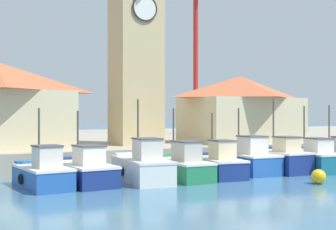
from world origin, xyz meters
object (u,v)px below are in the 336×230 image
Objects in this scene: fishing_boat_center at (217,164)px; fishing_boat_left_outer at (83,170)px; clock_tower at (136,43)px; fishing_boat_far_left at (43,173)px; warehouse_right at (240,108)px; fishing_boat_left_inner at (142,167)px; port_crane_near at (195,65)px; fishing_boat_mid_right at (245,160)px; mooring_buoy at (319,177)px; fishing_boat_mid_left at (179,166)px; fishing_boat_right_inner at (279,159)px; fishing_boat_right_outer at (310,159)px.

fishing_boat_left_outer is at bearing 174.40° from fishing_boat_center.
fishing_boat_center is 0.30× the size of clock_tower.
warehouse_right is at bearing 25.44° from fishing_boat_far_left.
fishing_boat_center is at bearing -83.03° from clock_tower.
fishing_boat_left_inner is 0.25× the size of port_crane_near.
fishing_boat_mid_right is 5.50m from mooring_buoy.
fishing_boat_far_left is 33.16m from port_crane_near.
fishing_boat_left_inner is 0.33× the size of clock_tower.
fishing_boat_far_left is 13.72m from mooring_buoy.
clock_tower is (6.43, 8.51, 8.08)m from fishing_boat_left_outer.
port_crane_near reaches higher than warehouse_right.
fishing_boat_far_left is at bearing 178.61° from fishing_boat_left_inner.
fishing_boat_left_inner is 1.09× the size of fishing_boat_center.
port_crane_near is (4.56, 15.28, 5.17)m from warehouse_right.
warehouse_right is (8.70, -0.82, -4.73)m from clock_tower.
fishing_boat_far_left is 0.86× the size of fishing_boat_mid_left.
fishing_boat_far_left is 5.84× the size of mooring_buoy.
fishing_boat_right_inner is at bearing -2.98° from fishing_boat_left_outer.
fishing_boat_right_outer is 14.71m from clock_tower.
fishing_boat_mid_left is 4.90m from fishing_boat_mid_right.
fishing_boat_mid_right is (10.09, 0.07, 0.09)m from fishing_boat_left_outer.
fishing_boat_right_inner reaches higher than fishing_boat_far_left.
fishing_boat_left_inner reaches higher than mooring_buoy.
clock_tower is at bearing 96.97° from fishing_boat_center.
fishing_boat_mid_left is at bearing 139.08° from mooring_buoy.
clock_tower is 21.00× the size of mooring_buoy.
fishing_boat_left_outer is at bearing 173.11° from fishing_boat_mid_left.
fishing_boat_mid_left reaches higher than fishing_boat_left_outer.
warehouse_right is at bearing 70.26° from fishing_boat_right_inner.
fishing_boat_right_outer reaches higher than fishing_boat_center.
fishing_boat_left_outer is at bearing -153.05° from warehouse_right.
warehouse_right reaches higher than fishing_boat_far_left.
warehouse_right is at bearing -106.60° from port_crane_near.
warehouse_right reaches higher than mooring_buoy.
fishing_boat_left_outer is 17.31m from warehouse_right.
fishing_boat_mid_left is 7.26m from mooring_buoy.
port_crane_near is (5.22, 23.82, 8.47)m from fishing_boat_right_outer.
fishing_boat_far_left is at bearing -133.44° from clock_tower.
fishing_boat_left_outer is 7.22× the size of mooring_buoy.
fishing_boat_right_inner is (14.26, -0.12, 0.10)m from fishing_boat_far_left.
fishing_boat_mid_left is 6.76× the size of mooring_buoy.
port_crane_near is at bearing 62.92° from fishing_boat_center.
fishing_boat_right_inner is 4.98m from mooring_buoy.
warehouse_right is at bearing 71.31° from mooring_buoy.
warehouse_right is (2.99, 8.33, 3.24)m from fishing_boat_right_inner.
mooring_buoy is (3.15, -4.64, -0.34)m from fishing_boat_center.
port_crane_near reaches higher than fishing_boat_far_left.
port_crane_near is at bearing 47.13° from fishing_boat_far_left.
port_crane_near reaches higher than mooring_buoy.
fishing_boat_left_inner is at bearing -174.35° from fishing_boat_mid_right.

